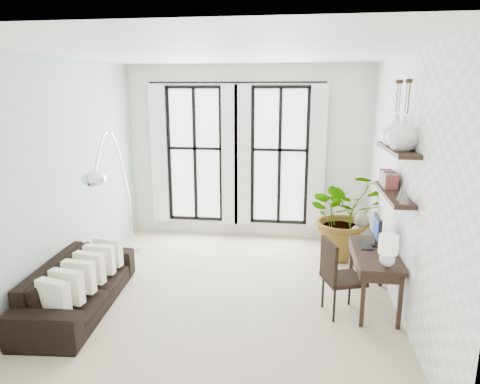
% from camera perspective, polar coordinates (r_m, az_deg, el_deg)
% --- Properties ---
extents(floor, '(5.00, 5.00, 0.00)m').
position_cam_1_polar(floor, '(6.11, -1.89, -13.25)').
color(floor, '#B8AB92').
rests_on(floor, ground).
extents(ceiling, '(5.00, 5.00, 0.00)m').
position_cam_1_polar(ceiling, '(5.48, -2.16, 18.21)').
color(ceiling, white).
rests_on(ceiling, wall_back).
extents(wall_left, '(0.00, 5.00, 5.00)m').
position_cam_1_polar(wall_left, '(6.36, -22.45, 2.05)').
color(wall_left, '#A8BBAF').
rests_on(wall_left, floor).
extents(wall_right, '(0.00, 5.00, 5.00)m').
position_cam_1_polar(wall_right, '(5.66, 21.07, 0.87)').
color(wall_right, white).
rests_on(wall_right, floor).
extents(wall_back, '(4.50, 0.00, 4.50)m').
position_cam_1_polar(wall_back, '(8.02, 1.02, 5.22)').
color(wall_back, white).
rests_on(wall_back, floor).
extents(windows, '(3.26, 0.13, 2.65)m').
position_cam_1_polar(windows, '(7.98, -0.47, 4.89)').
color(windows, white).
rests_on(windows, wall_back).
extents(wall_shelves, '(0.25, 1.30, 0.60)m').
position_cam_1_polar(wall_shelves, '(5.56, 19.87, 2.11)').
color(wall_shelves, black).
rests_on(wall_shelves, wall_right).
extents(sofa, '(1.00, 2.19, 0.62)m').
position_cam_1_polar(sofa, '(5.96, -20.75, -11.56)').
color(sofa, black).
rests_on(sofa, floor).
extents(throw_pillows, '(0.40, 1.52, 0.40)m').
position_cam_1_polar(throw_pillows, '(5.84, -20.03, -9.99)').
color(throw_pillows, white).
rests_on(throw_pillows, sofa).
extents(plant, '(1.67, 1.57, 1.48)m').
position_cam_1_polar(plant, '(7.31, 13.90, -2.90)').
color(plant, '#2D7228').
rests_on(plant, floor).
extents(desk, '(0.53, 1.24, 1.13)m').
position_cam_1_polar(desk, '(5.72, 17.63, -8.19)').
color(desk, black).
rests_on(desk, floor).
extents(desk_chair, '(0.58, 0.58, 0.97)m').
position_cam_1_polar(desk_chair, '(5.48, 12.80, -10.44)').
color(desk_chair, black).
rests_on(desk_chair, floor).
extents(arc_lamp, '(0.71, 2.30, 2.21)m').
position_cam_1_polar(arc_lamp, '(6.40, -16.64, 3.71)').
color(arc_lamp, silver).
rests_on(arc_lamp, floor).
extents(buddha, '(0.46, 0.46, 0.82)m').
position_cam_1_polar(buddha, '(7.25, 15.73, -6.42)').
color(buddha, slate).
rests_on(buddha, floor).
extents(vase_a, '(0.37, 0.37, 0.38)m').
position_cam_1_polar(vase_a, '(5.21, 20.98, 7.31)').
color(vase_a, white).
rests_on(vase_a, shelf_upper).
extents(vase_b, '(0.37, 0.37, 0.38)m').
position_cam_1_polar(vase_b, '(5.60, 20.08, 7.74)').
color(vase_b, white).
rests_on(vase_b, shelf_upper).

